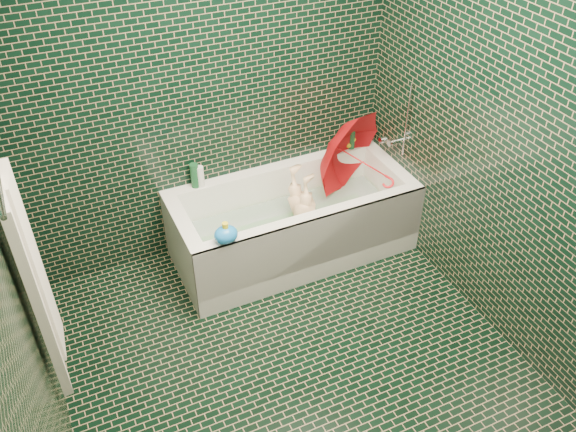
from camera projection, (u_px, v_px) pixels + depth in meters
name	position (u px, v px, depth m)	size (l,w,h in m)	color
floor	(298.00, 371.00, 3.67)	(2.80, 2.80, 0.00)	black
wall_back	(205.00, 87.00, 3.91)	(2.80, 2.80, 0.00)	black
wall_left	(13.00, 284.00, 2.47)	(2.80, 2.80, 0.00)	black
wall_right	(513.00, 145.00, 3.34)	(2.80, 2.80, 0.00)	black
bathtub	(294.00, 229.00, 4.42)	(1.70, 0.75, 0.55)	white
bath_mat	(293.00, 234.00, 4.46)	(1.35, 0.47, 0.01)	#43D32A
water	(293.00, 218.00, 4.37)	(1.48, 0.53, 0.00)	silver
towel	(35.00, 283.00, 2.80)	(0.08, 0.44, 1.12)	silver
faucet	(396.00, 137.00, 4.35)	(0.18, 0.19, 0.55)	silver
child	(304.00, 218.00, 4.36)	(0.29, 0.19, 0.80)	beige
umbrella	(362.00, 162.00, 4.39)	(0.66, 0.66, 0.58)	red
soap_bottle_a	(355.00, 145.00, 4.70)	(0.09, 0.09, 0.23)	white
soap_bottle_b	(359.00, 145.00, 4.70)	(0.09, 0.09, 0.20)	#5E217C
soap_bottle_c	(362.00, 146.00, 4.68)	(0.14, 0.14, 0.18)	#144825
bottle_right_tall	(352.00, 135.00, 4.59)	(0.06, 0.06, 0.23)	#144825
bottle_right_pump	(361.00, 133.00, 4.65)	(0.05, 0.05, 0.20)	silver
bottle_left_tall	(195.00, 176.00, 4.20)	(0.06, 0.06, 0.18)	#144825
bottle_left_short	(200.00, 177.00, 4.21)	(0.05, 0.05, 0.16)	white
rubber_duck	(349.00, 143.00, 4.64)	(0.12, 0.10, 0.09)	yellow
bath_toy	(226.00, 234.00, 3.73)	(0.18, 0.17, 0.15)	blue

